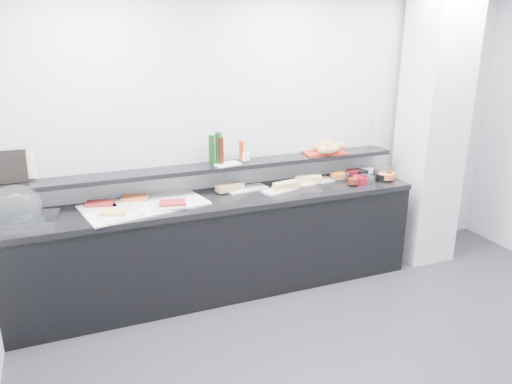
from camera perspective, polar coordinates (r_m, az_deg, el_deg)
name	(u,v)px	position (r m, az deg, el deg)	size (l,w,h in m)	color
back_wall	(279,134)	(4.75, 2.62, 6.61)	(5.00, 0.02, 2.70)	silver
column	(432,129)	(5.26, 19.43, 6.76)	(0.50, 0.50, 2.70)	silver
buffet_cabinet	(220,247)	(4.53, -4.13, -6.34)	(3.60, 0.60, 0.85)	black
counter_top	(219,200)	(4.36, -4.27, -0.97)	(3.62, 0.62, 0.05)	black
wall_shelf	(212,167)	(4.45, -5.03, 2.83)	(3.60, 0.25, 0.04)	black
cloche_base	(26,219)	(4.20, -24.79, -2.84)	(0.46, 0.31, 0.04)	silver
cloche_dome	(13,207)	(4.18, -26.05, -1.59)	(0.44, 0.29, 0.34)	silver
linen_runner	(146,206)	(4.22, -12.47, -1.61)	(0.98, 0.47, 0.01)	white
platter_meat_a	(97,207)	(4.27, -17.73, -1.61)	(0.29, 0.19, 0.01)	silver
food_meat_a	(100,203)	(4.29, -17.44, -1.24)	(0.22, 0.14, 0.02)	maroon
platter_salmon	(127,203)	(4.28, -14.58, -1.25)	(0.29, 0.19, 0.01)	white
food_salmon	(135,197)	(4.35, -13.68, -0.61)	(0.21, 0.14, 0.02)	orange
platter_cheese	(120,215)	(4.04, -15.28, -2.52)	(0.33, 0.22, 0.01)	white
food_cheese	(114,212)	(4.05, -15.91, -2.26)	(0.20, 0.13, 0.02)	#E0AF57
platter_meat_b	(169,206)	(4.14, -9.92, -1.59)	(0.28, 0.19, 0.01)	silver
food_meat_b	(173,203)	(4.16, -9.51, -1.23)	(0.21, 0.13, 0.02)	maroon
sandwich_plate_left	(247,189)	(4.56, -1.09, 0.39)	(0.38, 0.16, 0.01)	white
sandwich_food_left	(230,187)	(4.49, -3.01, 0.56)	(0.25, 0.10, 0.06)	tan
tongs_left	(234,192)	(4.44, -2.57, 0.01)	(0.01, 0.01, 0.16)	silver
sandwich_plate_mid	(280,190)	(4.54, 2.81, 0.26)	(0.35, 0.15, 0.01)	white
sandwich_food_mid	(286,185)	(4.55, 3.49, 0.78)	(0.24, 0.09, 0.06)	#D1BA6E
tongs_mid	(271,193)	(4.41, 1.71, -0.12)	(0.01, 0.01, 0.16)	silver
sandwich_plate_right	(314,181)	(4.81, 6.69, 1.22)	(0.39, 0.17, 0.01)	white
sandwich_food_right	(308,179)	(4.76, 5.99, 1.51)	(0.25, 0.09, 0.06)	#E7B779
tongs_right	(318,181)	(4.77, 7.16, 1.21)	(0.01, 0.01, 0.16)	#A9ABB0
bowl_glass_fruit	(339,177)	(4.90, 9.51, 1.73)	(0.19, 0.19, 0.07)	silver
fill_glass_fruit	(338,175)	(4.90, 9.37, 1.88)	(0.13, 0.13, 0.05)	orange
bowl_black_jam	(360,173)	(5.05, 11.83, 2.10)	(0.16, 0.16, 0.07)	black
fill_black_jam	(353,173)	(5.01, 10.98, 2.19)	(0.13, 0.13, 0.05)	#570C11
bowl_glass_cream	(381,170)	(5.21, 14.07, 2.45)	(0.20, 0.20, 0.07)	white
fill_glass_cream	(366,170)	(5.14, 12.51, 2.48)	(0.14, 0.14, 0.05)	white
bowl_red_jam	(360,180)	(4.83, 11.78, 1.37)	(0.14, 0.14, 0.07)	maroon
fill_red_jam	(353,181)	(4.74, 11.03, 1.23)	(0.09, 0.09, 0.05)	#5E190D
bowl_glass_salmon	(366,179)	(4.86, 12.46, 1.43)	(0.14, 0.14, 0.07)	white
fill_glass_salmon	(386,176)	(4.97, 14.64, 1.77)	(0.15, 0.15, 0.05)	#CD5932
bowl_black_fruit	(382,177)	(4.96, 14.19, 1.63)	(0.12, 0.12, 0.07)	black
fill_black_fruit	(391,175)	(5.03, 15.16, 1.92)	(0.09, 0.09, 0.05)	orange
framed_print	(10,167)	(4.33, -26.28, 2.59)	(0.24, 0.02, 0.26)	black
print_art	(25,165)	(4.35, -24.89, 2.85)	(0.16, 0.00, 0.22)	beige
condiment_tray	(227,164)	(4.45, -3.31, 3.20)	(0.23, 0.14, 0.01)	white
bottle_green_a	(212,150)	(4.40, -5.08, 4.84)	(0.05, 0.05, 0.26)	#0E350E
bottle_brown	(221,150)	(4.42, -4.05, 4.78)	(0.05, 0.05, 0.24)	#341409
bottle_green_b	(218,148)	(4.43, -4.32, 5.08)	(0.06, 0.06, 0.28)	#103E18
bottle_hot	(241,151)	(4.51, -1.68, 4.73)	(0.04, 0.04, 0.18)	#B92F0D
shaker_salt	(248,157)	(4.53, -0.94, 4.07)	(0.03, 0.03, 0.07)	white
shaker_pepper	(244,157)	(4.52, -1.36, 4.02)	(0.04, 0.04, 0.07)	white
bread_tray	(323,152)	(4.90, 7.66, 4.56)	(0.39, 0.27, 0.02)	#AE2212
bread_roll_n	(319,147)	(4.88, 7.23, 5.14)	(0.13, 0.08, 0.08)	#C08049
bread_roll_ne	(326,145)	(4.97, 8.02, 5.35)	(0.15, 0.09, 0.08)	tan
bread_roll_sw	(324,150)	(4.76, 7.78, 4.78)	(0.14, 0.09, 0.08)	tan
bread_roll_s	(329,150)	(4.76, 8.34, 4.76)	(0.13, 0.09, 0.08)	#B57445
bread_roll_se	(335,149)	(4.83, 8.98, 4.92)	(0.14, 0.09, 0.08)	#B39244
bread_roll_midw	(325,147)	(4.87, 7.90, 5.07)	(0.13, 0.08, 0.08)	#B07E43
bread_roll_mide	(339,146)	(4.96, 9.42, 5.26)	(0.14, 0.09, 0.08)	tan
carafe	(376,133)	(5.19, 13.56, 6.58)	(0.11, 0.11, 0.30)	white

